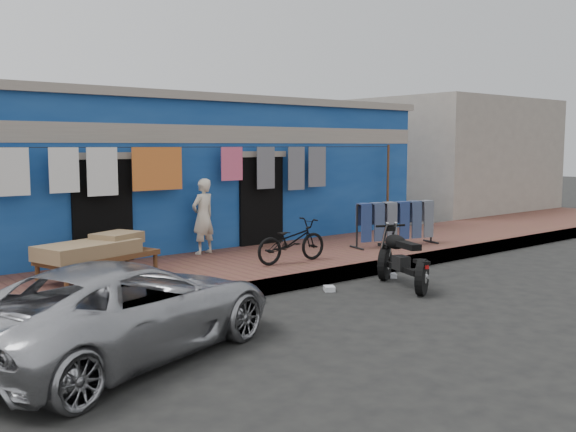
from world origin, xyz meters
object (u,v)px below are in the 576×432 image
at_px(seated_person, 203,216).
at_px(charpoy, 99,258).
at_px(car, 124,307).
at_px(bicycle, 291,236).
at_px(jeans_rack, 395,223).
at_px(motorcycle, 403,258).

distance_m(seated_person, charpoy, 2.71).
xyz_separation_m(car, charpoy, (0.99, 3.01, 0.02)).
distance_m(bicycle, jeans_rack, 2.91).
bearing_deg(car, charpoy, -36.75).
bearing_deg(jeans_rack, charpoy, 173.40).
xyz_separation_m(seated_person, bicycle, (0.73, -1.78, -0.26)).
xyz_separation_m(seated_person, motorcycle, (1.57, -3.64, -0.48)).
bearing_deg(seated_person, car, 35.38).
bearing_deg(bicycle, charpoy, 77.86).
bearing_deg(seated_person, bicycle, 98.90).
bearing_deg(car, seated_person, -59.94).
height_order(seated_person, charpoy, seated_person).
xyz_separation_m(car, motorcycle, (5.06, 0.33, -0.06)).
relative_size(charpoy, jeans_rack, 1.05).
bearing_deg(jeans_rack, bicycle, -177.78).
height_order(motorcycle, charpoy, motorcycle).
bearing_deg(bicycle, motorcycle, -153.41).
height_order(car, charpoy, car).
height_order(bicycle, motorcycle, bicycle).
relative_size(seated_person, jeans_rack, 0.72).
xyz_separation_m(bicycle, motorcycle, (0.84, -1.85, -0.22)).
bearing_deg(motorcycle, bicycle, 134.37).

